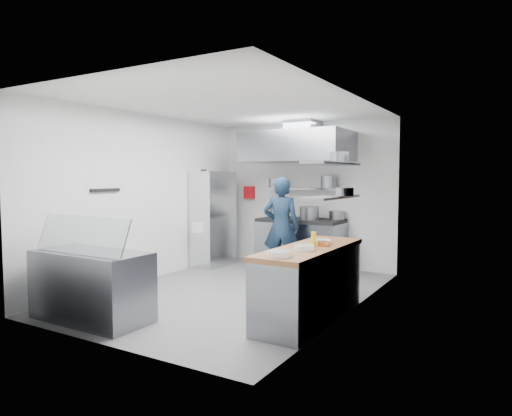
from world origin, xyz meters
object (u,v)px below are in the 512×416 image
Objects in this scene: gas_range at (301,246)px; chef at (281,227)px; wire_rack at (213,219)px; display_case at (92,286)px.

chef reaches higher than gas_range.
gas_range is at bearing 19.03° from wire_rack.
display_case is (-0.90, -4.10, -0.03)m from gas_range.
gas_range is 0.88m from chef.
wire_rack is (-1.61, 0.21, 0.05)m from chef.
chef is 1.63m from wire_rack.
wire_rack reaches higher than display_case.
wire_rack reaches higher than chef.
chef reaches higher than display_case.
chef is 1.17× the size of display_case.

